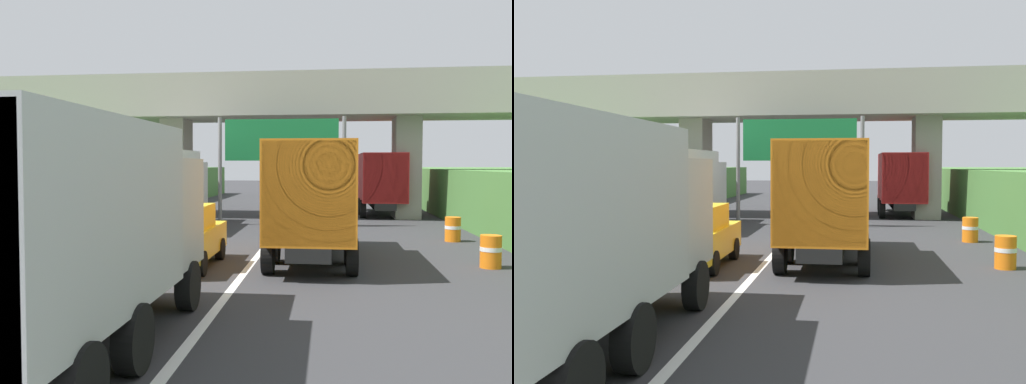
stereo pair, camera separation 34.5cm
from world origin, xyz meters
TOP-DOWN VIEW (x-y plane):
  - lane_centre_stripe at (0.00, 24.77)m, footprint 0.20×89.53m
  - overpass_bridge at (0.00, 30.96)m, footprint 40.00×4.80m
  - overhead_highway_sign at (0.00, 26.10)m, footprint 5.88×0.18m
  - truck_white at (-4.97, 24.54)m, footprint 2.44×7.30m
  - truck_red at (5.04, 32.86)m, footprint 2.44×7.30m
  - truck_silver at (-1.49, 7.92)m, footprint 2.44×7.30m
  - truck_orange at (1.70, 16.87)m, footprint 2.44×7.30m
  - car_yellow at (-1.85, 15.33)m, footprint 1.86×4.10m
  - car_black at (-1.91, 52.29)m, footprint 1.86×4.10m
  - construction_barrel_2 at (6.57, 16.19)m, footprint 0.57×0.57m
  - construction_barrel_3 at (6.70, 21.63)m, footprint 0.57×0.57m

SIDE VIEW (x-z plane):
  - lane_centre_stripe at x=0.00m, z-range 0.00..0.01m
  - construction_barrel_2 at x=6.57m, z-range 0.01..0.91m
  - construction_barrel_3 at x=6.70m, z-range 0.01..0.91m
  - car_yellow at x=-1.85m, z-range 0.00..1.72m
  - car_black at x=-1.91m, z-range 0.00..1.72m
  - truck_white at x=-4.97m, z-range 0.21..3.65m
  - truck_red at x=5.04m, z-range 0.21..3.65m
  - truck_silver at x=-1.49m, z-range 0.21..3.65m
  - truck_orange at x=1.70m, z-range 0.21..3.65m
  - overhead_highway_sign at x=0.00m, z-range 1.16..6.16m
  - overpass_bridge at x=0.00m, z-range 1.87..9.38m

